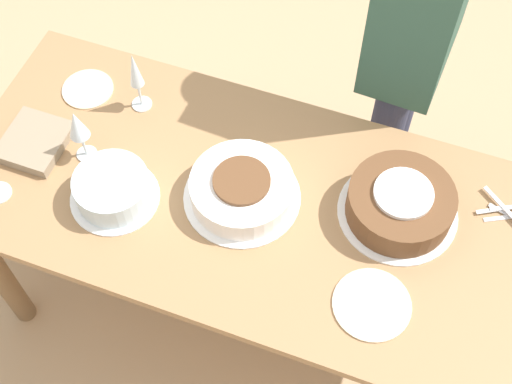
# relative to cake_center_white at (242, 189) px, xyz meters

# --- Properties ---
(ground_plane) EXTENTS (12.00, 12.00, 0.00)m
(ground_plane) POSITION_rel_cake_center_white_xyz_m (-0.04, 0.00, -0.78)
(ground_plane) COLOR tan
(dining_table) EXTENTS (1.68, 0.74, 0.74)m
(dining_table) POSITION_rel_cake_center_white_xyz_m (-0.04, 0.00, -0.15)
(dining_table) COLOR #9E754C
(dining_table) RESTS_ON ground_plane
(cake_center_white) EXTENTS (0.32, 0.32, 0.09)m
(cake_center_white) POSITION_rel_cake_center_white_xyz_m (0.00, 0.00, 0.00)
(cake_center_white) COLOR white
(cake_center_white) RESTS_ON dining_table
(cake_front_chocolate) EXTENTS (0.32, 0.32, 0.11)m
(cake_front_chocolate) POSITION_rel_cake_center_white_xyz_m (-0.41, -0.10, 0.01)
(cake_front_chocolate) COLOR white
(cake_front_chocolate) RESTS_ON dining_table
(cake_back_decorated) EXTENTS (0.24, 0.24, 0.09)m
(cake_back_decorated) POSITION_rel_cake_center_white_xyz_m (0.32, 0.12, 0.00)
(cake_back_decorated) COLOR white
(cake_back_decorated) RESTS_ON dining_table
(wine_glass_far) EXTENTS (0.06, 0.06, 0.21)m
(wine_glass_far) POSITION_rel_cake_center_white_xyz_m (0.39, -0.20, 0.10)
(wine_glass_far) COLOR silver
(wine_glass_far) RESTS_ON dining_table
(wine_glass_extra) EXTENTS (0.06, 0.06, 0.19)m
(wine_glass_extra) POSITION_rel_cake_center_white_xyz_m (0.46, 0.02, 0.09)
(wine_glass_extra) COLOR silver
(wine_glass_extra) RESTS_ON dining_table
(dessert_plate_left) EXTENTS (0.20, 0.20, 0.01)m
(dessert_plate_left) POSITION_rel_cake_center_white_xyz_m (-0.41, 0.18, -0.04)
(dessert_plate_left) COLOR beige
(dessert_plate_left) RESTS_ON dining_table
(dessert_plate_right) EXTENTS (0.15, 0.15, 0.01)m
(dessert_plate_right) POSITION_rel_cake_center_white_xyz_m (0.57, -0.19, -0.04)
(dessert_plate_right) COLOR beige
(dessert_plate_right) RESTS_ON dining_table
(napkin_stack) EXTENTS (0.17, 0.19, 0.03)m
(napkin_stack) POSITION_rel_cake_center_white_xyz_m (0.61, 0.04, -0.02)
(napkin_stack) COLOR gray
(napkin_stack) RESTS_ON dining_table
(person_cutting) EXTENTS (0.24, 0.41, 1.59)m
(person_cutting) POSITION_rel_cake_center_white_xyz_m (-0.31, -0.62, 0.18)
(person_cutting) COLOR #2D334C
(person_cutting) RESTS_ON ground_plane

